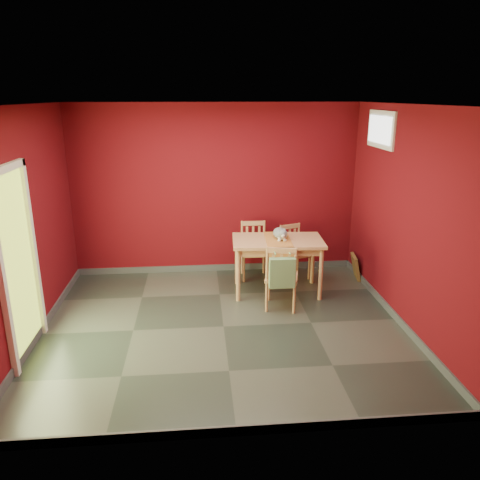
{
  "coord_description": "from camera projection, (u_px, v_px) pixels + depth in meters",
  "views": [
    {
      "loc": [
        -0.28,
        -5.31,
        2.8
      ],
      "look_at": [
        0.25,
        0.45,
        1.0
      ],
      "focal_mm": 35.0,
      "sensor_mm": 36.0,
      "label": 1
    }
  ],
  "objects": [
    {
      "name": "chair_near",
      "position": [
        281.0,
        276.0,
        6.29
      ],
      "size": [
        0.51,
        0.51,
        0.92
      ],
      "color": "tan",
      "rests_on": "ground"
    },
    {
      "name": "room_shell",
      "position": [
        224.0,
        323.0,
        5.89
      ],
      "size": [
        4.5,
        4.5,
        4.5
      ],
      "color": "#57080F",
      "rests_on": "ground"
    },
    {
      "name": "outlet_plate",
      "position": [
        312.0,
        251.0,
        7.85
      ],
      "size": [
        0.08,
        0.02,
        0.12
      ],
      "primitive_type": "cube",
      "color": "silver",
      "rests_on": "room_shell"
    },
    {
      "name": "tote_bag",
      "position": [
        282.0,
        273.0,
        6.04
      ],
      "size": [
        0.33,
        0.2,
        0.47
      ],
      "color": "#68905E",
      "rests_on": "chair_near"
    },
    {
      "name": "window",
      "position": [
        381.0,
        129.0,
        6.36
      ],
      "size": [
        0.05,
        0.9,
        0.5
      ],
      "color": "white",
      "rests_on": "room_shell"
    },
    {
      "name": "chair_far_right",
      "position": [
        293.0,
        251.0,
        7.41
      ],
      "size": [
        0.5,
        0.5,
        0.84
      ],
      "color": "tan",
      "rests_on": "ground"
    },
    {
      "name": "table_runner",
      "position": [
        279.0,
        246.0,
        6.63
      ],
      "size": [
        0.4,
        0.77,
        0.38
      ],
      "color": "#BC7030",
      "rests_on": "dining_table"
    },
    {
      "name": "doorway",
      "position": [
        17.0,
        259.0,
        5.0
      ],
      "size": [
        0.06,
        1.01,
        2.13
      ],
      "color": "#B7D838",
      "rests_on": "ground"
    },
    {
      "name": "dining_table",
      "position": [
        278.0,
        246.0,
        6.76
      ],
      "size": [
        1.34,
        0.83,
        0.81
      ],
      "color": "tan",
      "rests_on": "ground"
    },
    {
      "name": "chair_far_left",
      "position": [
        254.0,
        250.0,
        7.41
      ],
      "size": [
        0.42,
        0.42,
        0.89
      ],
      "color": "tan",
      "rests_on": "ground"
    },
    {
      "name": "picture_frame",
      "position": [
        355.0,
        267.0,
        7.43
      ],
      "size": [
        0.18,
        0.39,
        0.38
      ],
      "color": "brown",
      "rests_on": "ground"
    },
    {
      "name": "cat",
      "position": [
        280.0,
        231.0,
        6.76
      ],
      "size": [
        0.37,
        0.47,
        0.21
      ],
      "primitive_type": null,
      "rotation": [
        0.0,
        0.0,
        -0.4
      ],
      "color": "slate",
      "rests_on": "table_runner"
    },
    {
      "name": "ground",
      "position": [
        224.0,
        326.0,
        5.91
      ],
      "size": [
        4.5,
        4.5,
        0.0
      ],
      "primitive_type": "plane",
      "color": "#2D342D",
      "rests_on": "ground"
    }
  ]
}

